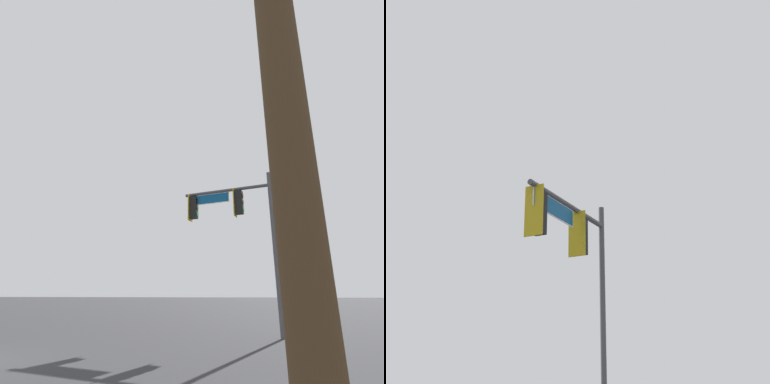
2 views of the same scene
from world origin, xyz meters
The scene contains 1 object.
signal_pole_near centered at (-6.85, -7.28, 5.15)m, with size 4.19×0.90×6.95m.
Camera 2 is at (6.55, -2.49, 1.44)m, focal length 50.00 mm.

